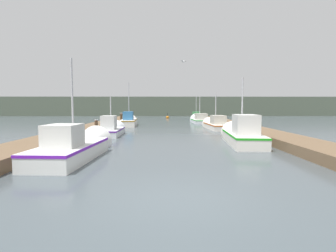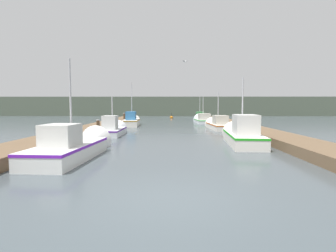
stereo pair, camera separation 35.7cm
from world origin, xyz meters
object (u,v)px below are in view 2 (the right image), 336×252
Objects in this scene: fishing_boat_2 at (113,129)px; mooring_piling_1 at (125,118)px; seagull_lead at (185,62)px; fishing_boat_4 at (132,121)px; fishing_boat_1 at (241,134)px; fishing_boat_3 at (217,124)px; channel_buoy at (171,117)px; fishing_boat_5 at (202,120)px; fishing_boat_6 at (200,117)px; mooring_piling_0 at (98,127)px; fishing_boat_0 at (75,146)px.

mooring_piling_1 is (-1.38, 12.66, 0.24)m from fishing_boat_2.
seagull_lead reaches higher than mooring_piling_1.
fishing_boat_1 is at bearing -61.70° from fishing_boat_4.
fishing_boat_2 is 10.17m from fishing_boat_3.
channel_buoy is 2.15× the size of seagull_lead.
fishing_boat_1 reaches higher than fishing_boat_5.
fishing_boat_2 is 0.88× the size of fishing_boat_5.
fishing_boat_5 is 14.03m from seagull_lead.
seagull_lead is at bearing -59.38° from fishing_boat_4.
mooring_piling_1 is 13.63m from channel_buoy.
fishing_boat_3 is 5.37× the size of channel_buoy.
fishing_boat_1 is at bearing -92.94° from fishing_boat_5.
fishing_boat_5 is (-0.36, 8.87, -0.04)m from fishing_boat_3.
mooring_piling_0 is (-9.92, -18.29, 0.12)m from fishing_boat_6.
fishing_boat_0 is at bearing -88.99° from fishing_boat_2.
fishing_boat_6 is at bearing -55.01° from channel_buoy.
fishing_boat_5 is at bearing 53.86° from mooring_piling_0.
seagull_lead is at bearing -58.77° from mooring_piling_1.
fishing_boat_2 is 16.37m from fishing_boat_5.
channel_buoy is at bearing 49.94° from seagull_lead.
fishing_boat_4 is 1.28× the size of fishing_boat_6.
fishing_boat_5 is 4.12× the size of mooring_piling_1.
fishing_boat_4 is at bearing 81.32° from seagull_lead.
fishing_boat_1 is 5.69× the size of mooring_piling_0.
fishing_boat_6 reaches higher than mooring_piling_0.
fishing_boat_6 is 11.83m from mooring_piling_1.
mooring_piling_1 is at bearing -142.43° from fishing_boat_6.
mooring_piling_0 is (-9.80, 5.01, 0.03)m from fishing_boat_1.
fishing_boat_4 is (0.04, 9.46, 0.08)m from fishing_boat_2.
fishing_boat_6 is at bearing 61.54° from mooring_piling_0.
mooring_piling_0 is at bearing 149.98° from fishing_boat_2.
fishing_boat_3 is 1.07× the size of fishing_boat_5.
fishing_boat_4 reaches higher than fishing_boat_5.
fishing_boat_3 is 1.14× the size of fishing_boat_6.
fishing_boat_4 is (-8.71, 4.27, 0.08)m from fishing_boat_3.
fishing_boat_5 reaches higher than channel_buoy.
mooring_piling_1 is at bearing 95.64° from fishing_boat_2.
fishing_boat_0 is 1.25× the size of fishing_boat_2.
channel_buoy is at bearing 129.92° from fishing_boat_6.
fishing_boat_1 is at bearing -85.36° from fishing_boat_6.
fishing_boat_5 is (8.38, 14.05, -0.04)m from fishing_boat_2.
fishing_boat_5 is 10.72× the size of seagull_lead.
fishing_boat_1 is 18.31m from fishing_boat_5.
fishing_boat_0 is 33.69m from channel_buoy.
fishing_boat_6 is (0.12, 23.30, -0.09)m from fishing_boat_1.
fishing_boat_0 is at bearing -148.06° from fishing_boat_1.
mooring_piling_0 is at bearing -102.20° from fishing_boat_4.
mooring_piling_0 is 1.05× the size of channel_buoy.
fishing_boat_2 is at bearing -152.33° from fishing_boat_3.
seagull_lead reaches higher than fishing_boat_4.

